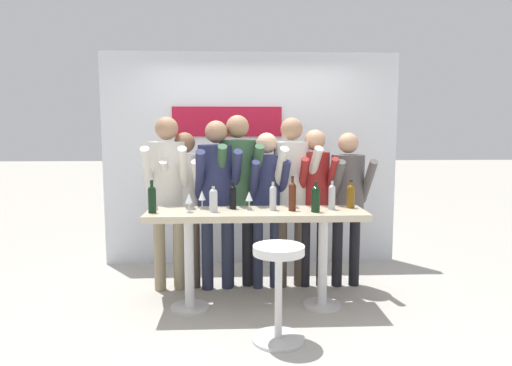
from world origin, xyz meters
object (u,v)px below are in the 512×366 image
Objects in this scene: person_far_left at (168,184)px; wine_bottle_4 at (351,195)px; wine_bottle_3 at (233,196)px; wine_glass_0 at (202,196)px; person_center_right at (267,192)px; wine_bottle_7 at (292,195)px; wine_bottle_0 at (316,198)px; wine_glass_2 at (249,197)px; tasting_table at (256,228)px; person_left at (185,192)px; wine_bottle_2 at (152,198)px; wine_glass_1 at (189,199)px; wine_bottle_1 at (213,199)px; bar_stool at (279,278)px; person_center at (238,182)px; person_far_right at (314,189)px; wine_bottle_5 at (332,196)px; person_rightmost at (348,192)px; person_center_left at (217,186)px; person_right at (292,183)px; wine_bottle_6 at (273,196)px.

person_far_left reaches higher than wine_bottle_4.
wine_bottle_3 is 1.52× the size of wine_glass_0.
person_center_right reaches higher than wine_bottle_7.
wine_glass_2 is at bearing 167.34° from wine_bottle_0.
wine_bottle_3 is at bearing 155.11° from tasting_table.
person_left is 1.70m from wine_bottle_4.
wine_bottle_2 is 1.11× the size of wine_bottle_4.
wine_glass_2 is (0.82, -0.46, -0.07)m from person_far_left.
wine_bottle_0 reaches higher than wine_glass_1.
person_center_right reaches higher than wine_bottle_1.
wine_glass_1 is at bearing -121.27° from wine_glass_0.
wine_bottle_7 reaches higher than wine_bottle_4.
bar_stool is 2.41× the size of wine_bottle_7.
person_center reaches higher than tasting_table.
wine_bottle_1 is 0.55m from wine_bottle_2.
wine_bottle_4 is at bearing -33.78° from person_center_right.
person_far_right is 0.87m from wine_glass_2.
person_center is at bearing 70.77° from wine_bottle_1.
person_far_right is 1.70m from wine_bottle_2.
wine_glass_1 is 1.00× the size of wine_glass_2.
person_far_right reaches higher than wine_bottle_5.
wine_bottle_0 reaches higher than tasting_table.
wine_bottle_4 is at bearing -30.29° from person_center.
bar_stool is 3.08× the size of wine_bottle_1.
person_far_left is 0.95m from wine_glass_2.
wine_bottle_3 is at bearing 39.79° from wine_bottle_1.
person_rightmost is 0.79m from wine_bottle_0.
person_left is at bearing 140.82° from tasting_table.
wine_bottle_7 is at bearing -118.48° from person_far_right.
person_left reaches higher than wine_bottle_4.
person_left is at bearing 151.81° from wine_bottle_0.
person_far_left is 5.60× the size of wine_bottle_7.
person_far_right is at bearing 98.09° from wine_bottle_5.
person_center_left is 10.02× the size of wine_glass_2.
person_left is at bearing 99.08° from wine_glass_1.
wine_glass_2 is at bearing -142.36° from person_right.
wine_bottle_2 is 1.04× the size of wine_bottle_6.
wine_bottle_7 is at bearing -75.38° from person_center_right.
person_left is 5.69× the size of wine_bottle_5.
wine_glass_0 is (0.21, -0.47, 0.03)m from person_left.
person_rightmost is at bearing 20.57° from wine_bottle_3.
person_center is 0.81m from person_far_right.
person_far_left is at bearing 171.81° from person_right.
person_center_right is 5.55× the size of wine_bottle_2.
person_far_right is at bearing 175.48° from person_rightmost.
wine_bottle_1 is at bearing -173.16° from wine_bottle_4.
person_left is 1.00× the size of person_rightmost.
wine_bottle_6 is at bearing -6.22° from wine_glass_2.
wine_glass_2 is at bearing -19.41° from wine_bottle_3.
wine_glass_0 is (-0.65, 0.81, 0.54)m from bar_stool.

